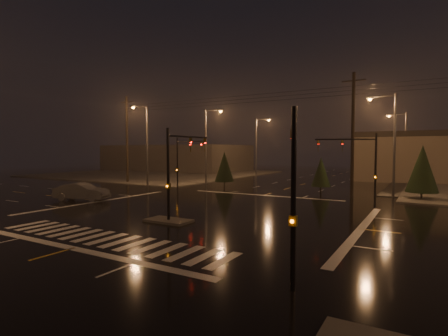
{
  "coord_description": "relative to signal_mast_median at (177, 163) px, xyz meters",
  "views": [
    {
      "loc": [
        14.21,
        -21.36,
        4.61
      ],
      "look_at": [
        -1.26,
        5.24,
        3.0
      ],
      "focal_mm": 28.0,
      "sensor_mm": 36.0,
      "label": 1
    }
  ],
  "objects": [
    {
      "name": "ground",
      "position": [
        -0.0,
        3.07,
        -3.75
      ],
      "size": [
        140.0,
        140.0,
        0.0
      ],
      "primitive_type": "plane",
      "color": "black",
      "rests_on": "ground"
    },
    {
      "name": "sidewalk_nw",
      "position": [
        -30.0,
        33.07,
        -3.69
      ],
      "size": [
        36.0,
        36.0,
        0.12
      ],
      "primitive_type": "cube",
      "color": "#403E39",
      "rests_on": "ground"
    },
    {
      "name": "median_island",
      "position": [
        -0.0,
        -0.93,
        -3.68
      ],
      "size": [
        3.0,
        1.6,
        0.15
      ],
      "primitive_type": "cube",
      "color": "#403E39",
      "rests_on": "ground"
    },
    {
      "name": "crosswalk",
      "position": [
        -0.0,
        -5.93,
        -3.75
      ],
      "size": [
        15.0,
        2.6,
        0.01
      ],
      "primitive_type": "cube",
      "color": "beige",
      "rests_on": "ground"
    },
    {
      "name": "stop_bar_near",
      "position": [
        -0.0,
        -7.93,
        -3.75
      ],
      "size": [
        16.0,
        0.5,
        0.01
      ],
      "primitive_type": "cube",
      "color": "beige",
      "rests_on": "ground"
    },
    {
      "name": "stop_bar_far",
      "position": [
        -0.0,
        14.07,
        -3.75
      ],
      "size": [
        16.0,
        0.5,
        0.01
      ],
      "primitive_type": "cube",
      "color": "beige",
      "rests_on": "ground"
    },
    {
      "name": "commercial_block",
      "position": [
        -35.0,
        45.07,
        -0.95
      ],
      "size": [
        30.0,
        18.0,
        5.6
      ],
      "primitive_type": "cube",
      "color": "#403A38",
      "rests_on": "ground"
    },
    {
      "name": "signal_mast_median",
      "position": [
        0.0,
        0.0,
        0.0
      ],
      "size": [
        0.25,
        4.59,
        6.0
      ],
      "color": "black",
      "rests_on": "ground"
    },
    {
      "name": "signal_mast_ne",
      "position": [
        9.5,
        13.21,
        0.04
      ],
      "size": [
        4.84,
        1.86,
        6.0
      ],
      "color": "black",
      "rests_on": "ground"
    },
    {
      "name": "signal_mast_nw",
      "position": [
        -9.5,
        13.21,
        0.04
      ],
      "size": [
        4.84,
        1.86,
        6.0
      ],
      "color": "black",
      "rests_on": "ground"
    },
    {
      "name": "signal_mast_se",
      "position": [
        10.23,
        -6.68,
        -0.04
      ],
      "size": [
        1.55,
        3.87,
        6.0
      ],
      "color": "black",
      "rests_on": "ground"
    },
    {
      "name": "streetlight_1",
      "position": [
        -11.18,
        21.07,
        2.05
      ],
      "size": [
        2.77,
        0.32,
        10.0
      ],
      "color": "#38383A",
      "rests_on": "ground"
    },
    {
      "name": "streetlight_2",
      "position": [
        -11.18,
        37.07,
        2.05
      ],
      "size": [
        2.77,
        0.32,
        10.0
      ],
      "color": "#38383A",
      "rests_on": "ground"
    },
    {
      "name": "streetlight_3",
      "position": [
        11.18,
        19.07,
        2.05
      ],
      "size": [
        2.77,
        0.32,
        10.0
      ],
      "color": "#38383A",
      "rests_on": "ground"
    },
    {
      "name": "streetlight_4",
      "position": [
        11.18,
        39.07,
        2.05
      ],
      "size": [
        2.77,
        0.32,
        10.0
      ],
      "color": "#38383A",
      "rests_on": "ground"
    },
    {
      "name": "streetlight_5",
      "position": [
        -16.0,
        14.26,
        2.05
      ],
      "size": [
        0.32,
        2.77,
        10.0
      ],
      "color": "#38383A",
      "rests_on": "ground"
    },
    {
      "name": "utility_pole_0",
      "position": [
        -22.0,
        17.07,
        2.38
      ],
      "size": [
        2.2,
        0.32,
        12.0
      ],
      "color": "black",
      "rests_on": "ground"
    },
    {
      "name": "utility_pole_1",
      "position": [
        8.0,
        17.07,
        2.38
      ],
      "size": [
        2.2,
        0.32,
        12.0
      ],
      "color": "black",
      "rests_on": "ground"
    },
    {
      "name": "conifer_0",
      "position": [
        13.89,
        18.59,
        -0.87
      ],
      "size": [
        2.79,
        2.79,
        5.07
      ],
      "color": "black",
      "rests_on": "ground"
    },
    {
      "name": "conifer_3",
      "position": [
        -7.25,
        18.71,
        -1.21
      ],
      "size": [
        2.36,
        2.36,
        4.39
      ],
      "color": "black",
      "rests_on": "ground"
    },
    {
      "name": "conifer_4",
      "position": [
        4.51,
        18.96,
        -1.5
      ],
      "size": [
        1.99,
        1.99,
        3.82
      ],
      "color": "black",
      "rests_on": "ground"
    },
    {
      "name": "car_crossing",
      "position": [
        -12.88,
        2.49,
        -2.95
      ],
      "size": [
        5.17,
        3.37,
        1.61
      ],
      "primitive_type": "imported",
      "rotation": [
        0.0,
        0.0,
        1.95
      ],
      "color": "#53545A",
      "rests_on": "ground"
    }
  ]
}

